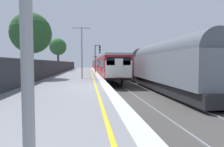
{
  "coord_description": "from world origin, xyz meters",
  "views": [
    {
      "loc": [
        -0.84,
        -13.4,
        1.64
      ],
      "look_at": [
        1.44,
        5.32,
        0.6
      ],
      "focal_mm": 30.86,
      "sensor_mm": 36.0,
      "label": 1
    }
  ],
  "objects_px": {
    "speed_limit_sign": "(95,62)",
    "commuter_train_at_platform": "(100,64)",
    "freight_train_adjacent_track": "(122,64)",
    "platform_lamp_mid": "(82,48)",
    "signal_gantry": "(97,55)",
    "background_tree_left": "(31,35)",
    "background_tree_centre": "(58,47)"
  },
  "relations": [
    {
      "from": "speed_limit_sign",
      "to": "commuter_train_at_platform",
      "type": "bearing_deg",
      "value": 84.14
    },
    {
      "from": "freight_train_adjacent_track",
      "to": "platform_lamp_mid",
      "type": "height_order",
      "value": "platform_lamp_mid"
    },
    {
      "from": "signal_gantry",
      "to": "background_tree_left",
      "type": "relative_size",
      "value": 0.71
    },
    {
      "from": "signal_gantry",
      "to": "platform_lamp_mid",
      "type": "height_order",
      "value": "platform_lamp_mid"
    },
    {
      "from": "signal_gantry",
      "to": "speed_limit_sign",
      "type": "relative_size",
      "value": 1.65
    },
    {
      "from": "platform_lamp_mid",
      "to": "speed_limit_sign",
      "type": "bearing_deg",
      "value": 80.81
    },
    {
      "from": "freight_train_adjacent_track",
      "to": "platform_lamp_mid",
      "type": "bearing_deg",
      "value": -111.43
    },
    {
      "from": "commuter_train_at_platform",
      "to": "freight_train_adjacent_track",
      "type": "height_order",
      "value": "freight_train_adjacent_track"
    },
    {
      "from": "speed_limit_sign",
      "to": "platform_lamp_mid",
      "type": "distance_m",
      "value": 11.23
    },
    {
      "from": "speed_limit_sign",
      "to": "background_tree_left",
      "type": "distance_m",
      "value": 12.89
    },
    {
      "from": "freight_train_adjacent_track",
      "to": "speed_limit_sign",
      "type": "height_order",
      "value": "freight_train_adjacent_track"
    },
    {
      "from": "signal_gantry",
      "to": "speed_limit_sign",
      "type": "xyz_separation_m",
      "value": [
        -0.38,
        -3.59,
        -1.18
      ]
    },
    {
      "from": "speed_limit_sign",
      "to": "platform_lamp_mid",
      "type": "height_order",
      "value": "platform_lamp_mid"
    },
    {
      "from": "signal_gantry",
      "to": "background_tree_left",
      "type": "xyz_separation_m",
      "value": [
        -7.39,
        -14.07,
        1.53
      ]
    },
    {
      "from": "commuter_train_at_platform",
      "to": "freight_train_adjacent_track",
      "type": "bearing_deg",
      "value": -67.27
    },
    {
      "from": "freight_train_adjacent_track",
      "to": "platform_lamp_mid",
      "type": "distance_m",
      "value": 20.96
    },
    {
      "from": "commuter_train_at_platform",
      "to": "platform_lamp_mid",
      "type": "height_order",
      "value": "platform_lamp_mid"
    },
    {
      "from": "signal_gantry",
      "to": "platform_lamp_mid",
      "type": "distance_m",
      "value": 14.76
    },
    {
      "from": "commuter_train_at_platform",
      "to": "signal_gantry",
      "type": "relative_size",
      "value": 12.76
    },
    {
      "from": "platform_lamp_mid",
      "to": "commuter_train_at_platform",
      "type": "bearing_deg",
      "value": 82.87
    },
    {
      "from": "signal_gantry",
      "to": "background_tree_centre",
      "type": "distance_m",
      "value": 11.67
    },
    {
      "from": "platform_lamp_mid",
      "to": "background_tree_left",
      "type": "height_order",
      "value": "background_tree_left"
    },
    {
      "from": "speed_limit_sign",
      "to": "platform_lamp_mid",
      "type": "relative_size",
      "value": 0.55
    },
    {
      "from": "signal_gantry",
      "to": "commuter_train_at_platform",
      "type": "bearing_deg",
      "value": 84.18
    },
    {
      "from": "background_tree_centre",
      "to": "background_tree_left",
      "type": "bearing_deg",
      "value": -88.17
    },
    {
      "from": "signal_gantry",
      "to": "background_tree_centre",
      "type": "relative_size",
      "value": 0.69
    },
    {
      "from": "commuter_train_at_platform",
      "to": "signal_gantry",
      "type": "height_order",
      "value": "signal_gantry"
    },
    {
      "from": "commuter_train_at_platform",
      "to": "speed_limit_sign",
      "type": "bearing_deg",
      "value": -95.86
    },
    {
      "from": "signal_gantry",
      "to": "background_tree_left",
      "type": "height_order",
      "value": "background_tree_left"
    },
    {
      "from": "freight_train_adjacent_track",
      "to": "speed_limit_sign",
      "type": "relative_size",
      "value": 21.02
    },
    {
      "from": "commuter_train_at_platform",
      "to": "background_tree_left",
      "type": "distance_m",
      "value": 30.0
    },
    {
      "from": "commuter_train_at_platform",
      "to": "background_tree_left",
      "type": "xyz_separation_m",
      "value": [
        -8.86,
        -28.47,
        3.31
      ]
    }
  ]
}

